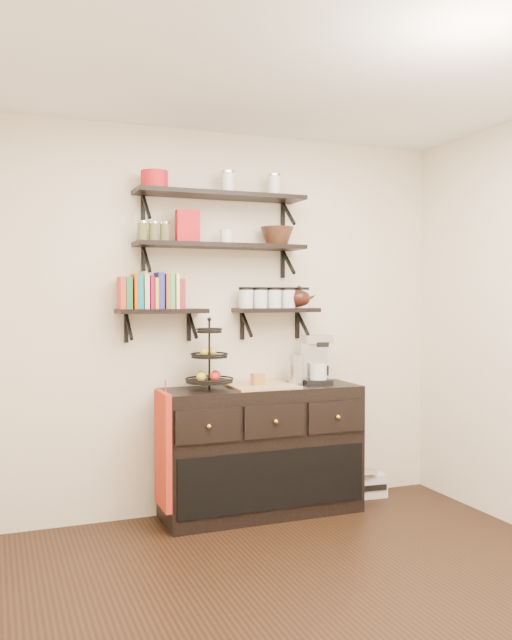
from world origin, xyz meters
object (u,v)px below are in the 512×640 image
(sideboard, at_px, (262,450))
(coffee_maker, at_px, (316,360))
(fruit_stand, at_px, (210,366))
(radio, at_px, (364,484))

(sideboard, distance_m, coffee_maker, 0.75)
(fruit_stand, distance_m, radio, 1.59)
(fruit_stand, bearing_deg, sideboard, -0.48)
(fruit_stand, relative_size, radio, 1.37)
(sideboard, xyz_separation_m, coffee_maker, (0.43, 0.02, 0.62))
(radio, bearing_deg, coffee_maker, -166.78)
(coffee_maker, xyz_separation_m, radio, (0.45, 0.07, -0.97))
(coffee_maker, relative_size, radio, 1.05)
(sideboard, height_order, fruit_stand, fruit_stand)
(fruit_stand, xyz_separation_m, radio, (1.26, 0.09, -0.96))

